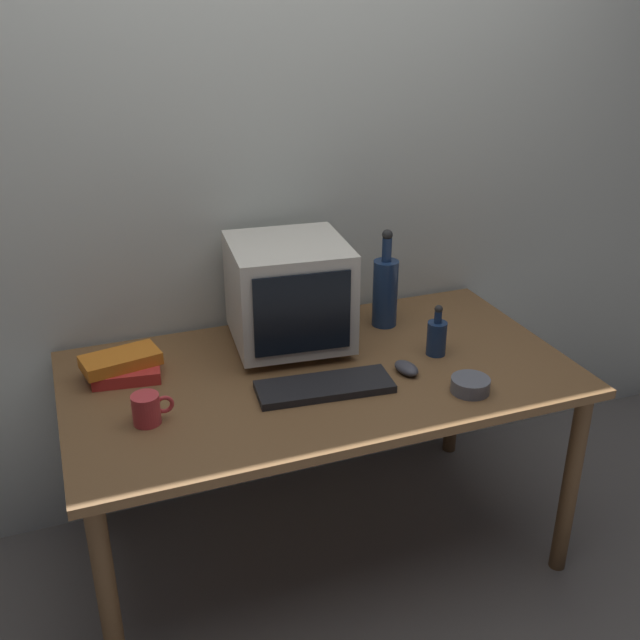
{
  "coord_description": "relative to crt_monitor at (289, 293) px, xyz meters",
  "views": [
    {
      "loc": [
        -0.74,
        -1.97,
        1.89
      ],
      "look_at": [
        0.0,
        0.0,
        0.91
      ],
      "focal_mm": 41.63,
      "sensor_mm": 36.0,
      "label": 1
    }
  ],
  "objects": [
    {
      "name": "mug",
      "position": [
        -0.53,
        -0.33,
        -0.15
      ],
      "size": [
        0.12,
        0.08,
        0.09
      ],
      "color": "#CC383D",
      "rests_on": "desk"
    },
    {
      "name": "ground_plane",
      "position": [
        0.03,
        -0.21,
        -0.93
      ],
      "size": [
        6.0,
        6.0,
        0.0
      ],
      "primitive_type": "plane",
      "color": "slate"
    },
    {
      "name": "bottle_short",
      "position": [
        0.44,
        -0.24,
        -0.13
      ],
      "size": [
        0.07,
        0.07,
        0.18
      ],
      "color": "navy",
      "rests_on": "desk"
    },
    {
      "name": "crt_monitor",
      "position": [
        0.0,
        0.0,
        0.0
      ],
      "size": [
        0.41,
        0.42,
        0.37
      ],
      "color": "beige",
      "rests_on": "desk"
    },
    {
      "name": "cd_spindle",
      "position": [
        0.42,
        -0.5,
        -0.17
      ],
      "size": [
        0.12,
        0.12,
        0.04
      ],
      "primitive_type": "cylinder",
      "color": "#595B66",
      "rests_on": "desk"
    },
    {
      "name": "bottle_tall",
      "position": [
        0.38,
        0.04,
        -0.06
      ],
      "size": [
        0.09,
        0.09,
        0.36
      ],
      "color": "navy",
      "rests_on": "desk"
    },
    {
      "name": "computer_mouse",
      "position": [
        0.29,
        -0.32,
        -0.17
      ],
      "size": [
        0.08,
        0.11,
        0.04
      ],
      "primitive_type": "ellipsoid",
      "rotation": [
        0.0,
        0.0,
        0.18
      ],
      "color": "#3F3F47",
      "rests_on": "desk"
    },
    {
      "name": "book_stack",
      "position": [
        -0.56,
        -0.03,
        -0.15
      ],
      "size": [
        0.26,
        0.19,
        0.08
      ],
      "color": "red",
      "rests_on": "desk"
    },
    {
      "name": "keyboard",
      "position": [
        0.0,
        -0.33,
        -0.18
      ],
      "size": [
        0.43,
        0.19,
        0.02
      ],
      "primitive_type": "cube",
      "rotation": [
        0.0,
        0.0,
        -0.1
      ],
      "color": "black",
      "rests_on": "desk"
    },
    {
      "name": "desk",
      "position": [
        0.03,
        -0.21,
        -0.27
      ],
      "size": [
        1.62,
        0.88,
        0.73
      ],
      "color": "brown",
      "rests_on": "ground"
    },
    {
      "name": "back_wall",
      "position": [
        0.03,
        0.29,
        0.32
      ],
      "size": [
        4.0,
        0.08,
        2.5
      ],
      "primitive_type": "cube",
      "color": "beige",
      "rests_on": "ground"
    }
  ]
}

